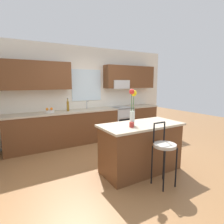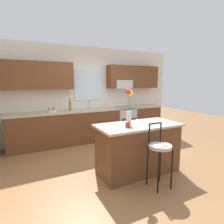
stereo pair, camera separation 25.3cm
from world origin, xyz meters
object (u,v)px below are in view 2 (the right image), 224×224
Objects in this scene: bar_stool_near at (160,149)px; flower_vase at (129,106)px; mug_ceramic at (128,125)px; kitchen_island at (138,148)px; oven_range at (124,122)px; fruit_bowl_oranges at (52,110)px; bottle_olive_oil at (70,106)px.

flower_vase is at bearing 110.69° from bar_stool_near.
kitchen_island is at bearing 21.28° from mug_ceramic.
kitchen_island is at bearing 90.00° from bar_stool_near.
kitchen_island is at bearing 4.20° from flower_vase.
oven_range is 2.60m from flower_vase.
fruit_bowl_oranges is (-1.21, 2.78, 0.32)m from bar_stool_near.
flower_vase reaches higher than kitchen_island.
mug_ceramic is at bearing -79.69° from bottle_olive_oil.
bar_stool_near is 4.34× the size of fruit_bowl_oranges.
oven_range is 1.41× the size of flower_vase.
oven_range is 10.22× the size of mug_ceramic.
fruit_bowl_oranges is at bearing 119.01° from kitchen_island.
kitchen_island is 2.40× the size of flower_vase.
bar_stool_near is at bearing -90.00° from kitchen_island.
bar_stool_near is (-0.00, -0.59, 0.17)m from kitchen_island.
flower_vase is 7.23× the size of mug_ceramic.
oven_range is 0.88× the size of bar_stool_near.
bar_stool_near is 3.01× the size of bottle_olive_oil.
flower_vase is at bearing -76.99° from bottle_olive_oil.
mug_ceramic is at bearing -118.91° from oven_range.
flower_vase is 2.71× the size of fruit_bowl_oranges.
mug_ceramic is (-0.31, -0.12, 0.50)m from kitchen_island.
kitchen_island is 0.84m from flower_vase.
flower_vase is at bearing -118.26° from oven_range.
bar_stool_near is at bearing -66.45° from fruit_bowl_oranges.
bar_stool_near is (-0.95, -2.76, 0.18)m from oven_range.
oven_range and kitchen_island have the same top height.
oven_range is 2.92m from bar_stool_near.
mug_ceramic is at bearing -158.72° from kitchen_island.
bar_stool_near reaches higher than kitchen_island.
flower_vase is 1.88× the size of bottle_olive_oil.
kitchen_island is 2.55m from fruit_bowl_oranges.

